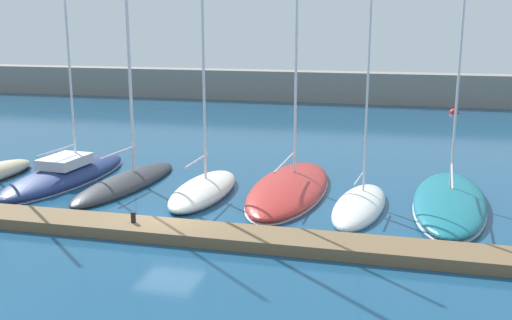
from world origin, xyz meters
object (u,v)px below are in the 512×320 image
object	(u,v)px
sailboat_navy_second	(66,174)
sailboat_white_sixth	(360,205)
mooring_buoy_red	(454,113)
sailboat_ivory_fourth	(204,189)
sailboat_red_fifth	(289,187)
sailboat_teal_seventh	(450,201)
sailboat_charcoal_third	(126,179)
dock_bollard	(133,217)

from	to	relation	value
sailboat_navy_second	sailboat_white_sixth	xyz separation A→B (m)	(15.74, -1.33, -0.11)
sailboat_white_sixth	mooring_buoy_red	distance (m)	32.36
sailboat_ivory_fourth	sailboat_red_fifth	bearing A→B (deg)	-66.91
sailboat_white_sixth	sailboat_teal_seventh	bearing A→B (deg)	-64.25
sailboat_navy_second	sailboat_ivory_fourth	xyz separation A→B (m)	(8.17, -1.02, 0.03)
sailboat_teal_seventh	mooring_buoy_red	distance (m)	30.35
sailboat_navy_second	sailboat_charcoal_third	xyz separation A→B (m)	(3.67, -0.28, 0.05)
sailboat_red_fifth	sailboat_white_sixth	size ratio (longest dim) A/B	1.38
sailboat_teal_seventh	mooring_buoy_red	size ratio (longest dim) A/B	18.18
sailboat_red_fifth	mooring_buoy_red	distance (m)	31.41
sailboat_navy_second	sailboat_ivory_fourth	distance (m)	8.23
sailboat_teal_seventh	mooring_buoy_red	xyz separation A→B (m)	(2.20, 30.27, -0.25)
sailboat_white_sixth	sailboat_teal_seventh	distance (m)	4.26
sailboat_charcoal_third	sailboat_white_sixth	bearing A→B (deg)	-89.23
sailboat_navy_second	mooring_buoy_red	world-z (taller)	sailboat_navy_second
sailboat_ivory_fourth	mooring_buoy_red	bearing A→B (deg)	-22.95
sailboat_teal_seventh	sailboat_charcoal_third	bearing A→B (deg)	94.89
sailboat_white_sixth	mooring_buoy_red	bearing A→B (deg)	-5.77
sailboat_charcoal_third	sailboat_ivory_fourth	size ratio (longest dim) A/B	1.46
mooring_buoy_red	dock_bollard	xyz separation A→B (m)	(-14.75, -37.20, 0.66)
sailboat_ivory_fourth	sailboat_teal_seventh	bearing A→B (deg)	-83.46
sailboat_ivory_fourth	mooring_buoy_red	world-z (taller)	sailboat_ivory_fourth
mooring_buoy_red	sailboat_navy_second	bearing A→B (deg)	-125.77
sailboat_ivory_fourth	dock_bollard	world-z (taller)	sailboat_ivory_fourth
sailboat_charcoal_third	sailboat_red_fifth	world-z (taller)	sailboat_red_fifth
dock_bollard	mooring_buoy_red	bearing A→B (deg)	68.37
sailboat_red_fifth	sailboat_white_sixth	world-z (taller)	sailboat_red_fifth
sailboat_white_sixth	sailboat_ivory_fourth	bearing A→B (deg)	92.96
sailboat_red_fifth	sailboat_white_sixth	xyz separation A→B (m)	(3.63, -1.93, -0.07)
sailboat_red_fifth	dock_bollard	xyz separation A→B (m)	(-4.93, -7.36, 0.40)
sailboat_navy_second	sailboat_charcoal_third	world-z (taller)	sailboat_charcoal_third
sailboat_ivory_fourth	sailboat_white_sixth	world-z (taller)	sailboat_white_sixth
sailboat_charcoal_third	sailboat_teal_seventh	xyz separation A→B (m)	(16.05, 0.44, -0.10)
dock_bollard	sailboat_red_fifth	bearing A→B (deg)	56.22
sailboat_teal_seventh	dock_bollard	world-z (taller)	sailboat_teal_seventh
sailboat_ivory_fourth	sailboat_red_fifth	xyz separation A→B (m)	(3.94, 1.62, -0.07)
sailboat_ivory_fourth	sailboat_charcoal_third	bearing A→B (deg)	81.26
mooring_buoy_red	sailboat_white_sixth	bearing A→B (deg)	-101.03
sailboat_red_fifth	dock_bollard	world-z (taller)	sailboat_red_fifth
sailboat_navy_second	sailboat_teal_seventh	world-z (taller)	sailboat_navy_second
mooring_buoy_red	sailboat_ivory_fourth	bearing A→B (deg)	-113.63
sailboat_navy_second	sailboat_white_sixth	distance (m)	15.79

